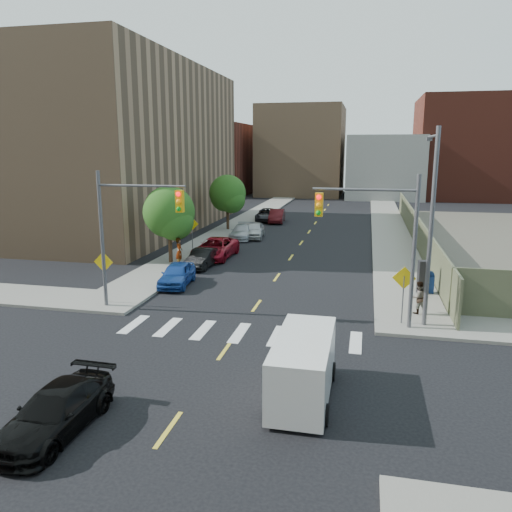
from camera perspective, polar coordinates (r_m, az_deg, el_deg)
The scene contains 30 objects.
ground at distance 19.01m, azimuth -5.27°, elevation -12.97°, with size 160.00×160.00×0.00m, color black.
sidewalk_nw at distance 59.85m, azimuth -0.27°, elevation 4.59°, with size 3.50×73.00×0.15m, color gray.
sidewalk_ne at distance 58.44m, azimuth 14.76°, elevation 4.00°, with size 3.50×73.00×0.15m, color gray.
fence_north at distance 45.06m, azimuth 17.77°, elevation 2.97°, with size 0.12×44.00×2.50m, color #585D41.
building_nw at distance 53.82m, azimuth -18.45°, elevation 11.58°, with size 22.00×30.00×16.00m, color #8C6B4C.
bg_bldg_west at distance 90.59m, azimuth -5.17°, elevation 10.92°, with size 14.00×18.00×12.00m, color #592319.
bg_bldg_midwest at distance 89.07m, azimuth 5.29°, elevation 11.86°, with size 14.00×16.00×15.00m, color #8C6B4C.
bg_bldg_center at distance 86.43m, azimuth 14.46°, elevation 9.86°, with size 12.00×16.00×10.00m, color gray.
bg_bldg_east at distance 89.89m, azimuth 23.65°, elevation 11.23°, with size 18.00×18.00×16.00m, color #592319.
signal_nw at distance 25.31m, azimuth -14.32°, elevation 3.81°, with size 4.59×0.30×7.00m.
signal_ne at distance 22.63m, azimuth 13.93°, elevation 2.86°, with size 4.59×0.30×7.00m.
streetlight_ne at distance 23.58m, azimuth 19.37°, elevation 4.59°, with size 0.25×3.70×9.00m.
warn_sign_nw at distance 27.06m, azimuth -17.00°, elevation -1.28°, with size 1.06×0.06×2.83m.
warn_sign_ne at distance 23.71m, azimuth 16.53°, elevation -3.14°, with size 1.06×0.06×2.83m.
warn_sign_midwest at distance 39.13m, azimuth -7.33°, elevation 3.22°, with size 1.06×0.06×2.83m.
tree_west_near at distance 35.34m, azimuth -9.87°, elevation 4.60°, with size 3.66×3.64×5.52m.
tree_west_far at distance 49.45m, azimuth -3.26°, elevation 6.91°, with size 3.66×3.64×5.52m.
parked_car_blue at distance 30.19m, azimuth -9.01°, elevation -2.07°, with size 1.62×4.03×1.37m, color #1B4497.
parked_car_black at distance 34.53m, azimuth -6.15°, elevation -0.25°, with size 1.36×3.89×1.28m, color black.
parked_car_red at distance 37.29m, azimuth -4.69°, elevation 0.89°, with size 2.48×5.39×1.50m, color maroon.
parked_car_silver at distance 45.13m, azimuth -1.60°, elevation 2.79°, with size 1.81×4.45×1.29m, color #9FA2A7.
parked_car_white at distance 45.55m, azimuth -0.20°, elevation 2.97°, with size 1.69×4.20×1.43m, color #BDBDBD.
parked_car_maroon at distance 55.10m, azimuth 2.40°, elevation 4.59°, with size 1.53×4.38×1.44m, color #400C10.
parked_car_grey at distance 56.30m, azimuth 1.27°, elevation 4.74°, with size 2.30×5.00×1.39m, color black.
black_sedan at distance 16.17m, azimuth -21.90°, elevation -16.13°, with size 1.79×4.41×1.28m, color black.
cargo_van at distance 16.88m, azimuth 5.47°, elevation -12.23°, with size 1.93×4.60×2.10m.
mailbox at distance 29.46m, azimuth 19.20°, elevation -2.84°, with size 0.53×0.42×1.25m.
payphone at distance 29.17m, azimuth 18.54°, elevation -2.29°, with size 0.55×0.45×1.85m, color black.
pedestrian_west at distance 34.38m, azimuth -8.76°, elevation 0.46°, with size 0.72×0.47×1.96m, color gray.
pedestrian_east at distance 25.61m, azimuth 18.06°, elevation -4.53°, with size 0.78×0.61×1.61m, color gray.
Camera 1 is at (5.37, -16.34, 8.09)m, focal length 35.00 mm.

